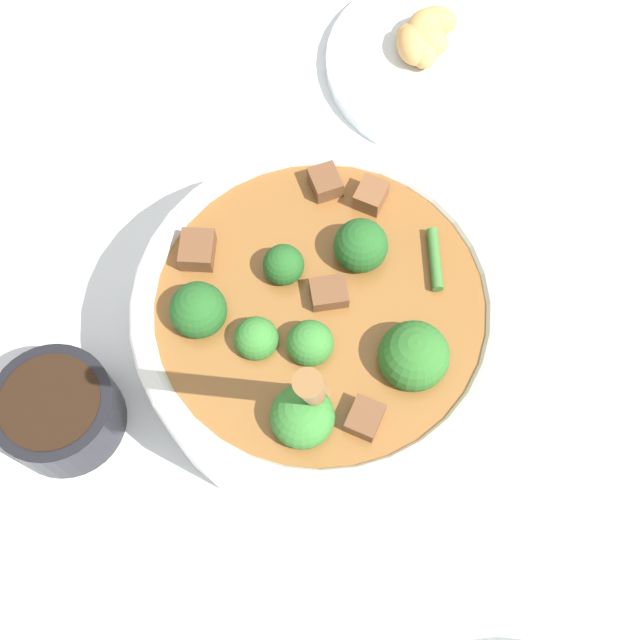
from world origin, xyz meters
TOP-DOWN VIEW (x-y plane):
  - ground_plane at (0.00, 0.00)m, footprint 4.00×4.00m
  - stew_bowl at (-0.00, -0.00)m, footprint 0.24×0.24m
  - condiment_bowl at (-0.16, 0.08)m, footprint 0.08×0.08m
  - food_plate at (0.25, 0.11)m, footprint 0.19×0.19m

SIDE VIEW (x-z plane):
  - ground_plane at x=0.00m, z-range 0.00..0.00m
  - food_plate at x=0.25m, z-range -0.01..0.03m
  - condiment_bowl at x=-0.16m, z-range 0.00..0.05m
  - stew_bowl at x=0.00m, z-range -0.07..0.17m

